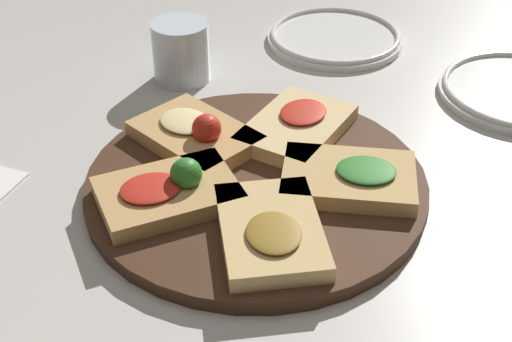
{
  "coord_description": "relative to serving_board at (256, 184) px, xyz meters",
  "views": [
    {
      "loc": [
        0.3,
        -0.56,
        0.48
      ],
      "look_at": [
        0.0,
        0.0,
        0.03
      ],
      "focal_mm": 50.0,
      "sensor_mm": 36.0,
      "label": 1
    }
  ],
  "objects": [
    {
      "name": "ground_plane",
      "position": [
        0.0,
        0.0,
        -0.01
      ],
      "size": [
        3.0,
        3.0,
        0.0
      ],
      "primitive_type": "plane",
      "color": "beige"
    },
    {
      "name": "serving_board",
      "position": [
        0.0,
        0.0,
        0.0
      ],
      "size": [
        0.38,
        0.38,
        0.02
      ],
      "primitive_type": "cylinder",
      "color": "#422819",
      "rests_on": "ground_plane"
    },
    {
      "name": "focaccia_slice_0",
      "position": [
        0.1,
        0.04,
        0.02
      ],
      "size": [
        0.17,
        0.14,
        0.03
      ],
      "color": "tan",
      "rests_on": "serving_board"
    },
    {
      "name": "focaccia_slice_1",
      "position": [
        0.0,
        0.1,
        0.02
      ],
      "size": [
        0.1,
        0.15,
        0.03
      ],
      "color": "#E5C689",
      "rests_on": "serving_board"
    },
    {
      "name": "focaccia_slice_2",
      "position": [
        -0.1,
        0.03,
        0.02
      ],
      "size": [
        0.16,
        0.13,
        0.05
      ],
      "color": "tan",
      "rests_on": "serving_board"
    },
    {
      "name": "focaccia_slice_3",
      "position": [
        -0.06,
        -0.08,
        0.02
      ],
      "size": [
        0.16,
        0.17,
        0.05
      ],
      "color": "tan",
      "rests_on": "serving_board"
    },
    {
      "name": "focaccia_slice_4",
      "position": [
        0.06,
        -0.08,
        0.02
      ],
      "size": [
        0.16,
        0.17,
        0.03
      ],
      "color": "#DBB775",
      "rests_on": "serving_board"
    },
    {
      "name": "plate_left",
      "position": [
        -0.07,
        0.39,
        -0.0
      ],
      "size": [
        0.21,
        0.21,
        0.02
      ],
      "color": "white",
      "rests_on": "ground_plane"
    },
    {
      "name": "water_glass",
      "position": [
        -0.22,
        0.18,
        0.03
      ],
      "size": [
        0.08,
        0.08,
        0.08
      ],
      "primitive_type": "cylinder",
      "color": "silver",
      "rests_on": "ground_plane"
    }
  ]
}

